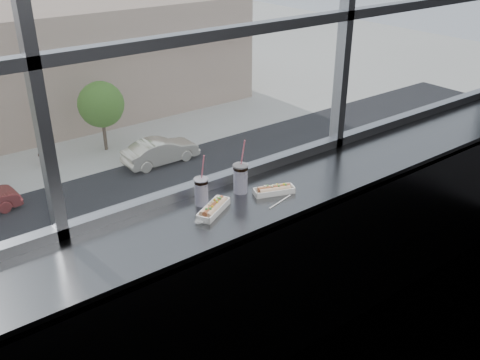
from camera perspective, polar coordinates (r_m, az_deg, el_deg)
wall_back_lower at (r=3.55m, az=-1.87°, el=-8.28°), size 6.00×0.00×6.00m
counter at (r=3.09m, az=0.97°, el=-2.66°), size 6.00×0.55×0.06m
counter_fascia at (r=3.22m, az=3.77°, el=-12.55°), size 6.00×0.04×1.04m
hotdog_tray_left at (r=2.95m, az=-2.85°, el=-3.00°), size 0.27×0.20×0.06m
hotdog_tray_right at (r=3.14m, az=3.65°, el=-1.04°), size 0.26×0.16×0.06m
soda_cup_left at (r=3.00m, az=-4.15°, el=-1.08°), size 0.08×0.08×0.31m
soda_cup_right at (r=3.12m, az=0.06°, el=0.32°), size 0.09×0.09×0.34m
loose_straw at (r=3.06m, az=4.29°, el=-2.32°), size 0.20×0.05×0.01m
wrapper at (r=2.86m, az=-4.23°, el=-4.36°), size 0.08×0.06×0.02m
car_far_c at (r=32.43m, az=-8.48°, el=3.49°), size 2.56×6.14×2.04m
car_near_e at (r=27.11m, az=2.55°, el=-0.99°), size 2.59×6.19×2.06m
car_near_d at (r=23.61m, az=-11.43°, el=-5.68°), size 3.67×7.26×2.33m
pedestrian_c at (r=34.16m, az=-20.52°, el=3.35°), size 0.73×0.97×2.19m
tree_right at (r=34.45m, az=-14.60°, el=7.80°), size 2.88×2.88×4.50m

